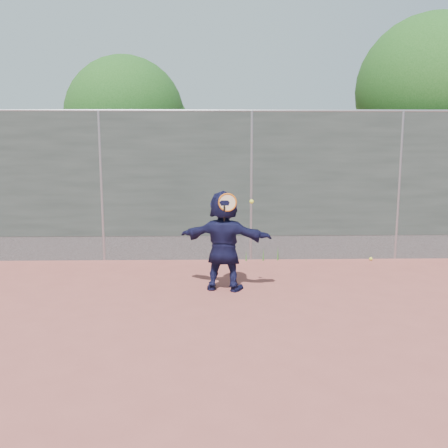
{
  "coord_description": "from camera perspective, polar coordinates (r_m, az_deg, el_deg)",
  "views": [
    {
      "loc": [
        -0.77,
        -6.5,
        2.46
      ],
      "look_at": [
        -0.59,
        1.44,
        1.1
      ],
      "focal_mm": 40.0,
      "sensor_mm": 36.0,
      "label": 1
    }
  ],
  "objects": [
    {
      "name": "player",
      "position": [
        8.11,
        0.0,
        -1.91
      ],
      "size": [
        1.6,
        0.83,
        1.64
      ],
      "primitive_type": "imported",
      "rotation": [
        0.0,
        0.0,
        2.91
      ],
      "color": "#141437",
      "rests_on": "ground"
    },
    {
      "name": "swing_action",
      "position": [
        7.81,
        0.66,
        2.37
      ],
      "size": [
        0.56,
        0.13,
        0.51
      ],
      "color": "#D26313",
      "rests_on": "ground"
    },
    {
      "name": "weed_clump",
      "position": [
        10.21,
        4.76,
        -3.46
      ],
      "size": [
        0.68,
        0.07,
        0.3
      ],
      "color": "#387226",
      "rests_on": "ground"
    },
    {
      "name": "ball_ground",
      "position": [
        10.64,
        16.43,
        -3.83
      ],
      "size": [
        0.07,
        0.07,
        0.07
      ],
      "primitive_type": "sphere",
      "color": "yellow",
      "rests_on": "ground"
    },
    {
      "name": "ground",
      "position": [
        6.99,
        5.24,
        -10.89
      ],
      "size": [
        80.0,
        80.0,
        0.0
      ],
      "primitive_type": "plane",
      "color": "#9E4C42",
      "rests_on": "ground"
    },
    {
      "name": "fence",
      "position": [
        10.07,
        3.13,
        4.73
      ],
      "size": [
        20.0,
        0.06,
        3.03
      ],
      "color": "#38423D",
      "rests_on": "ground"
    },
    {
      "name": "tree_left",
      "position": [
        13.22,
        -10.54,
        11.66
      ],
      "size": [
        3.15,
        3.0,
        4.53
      ],
      "color": "#382314",
      "rests_on": "ground"
    },
    {
      "name": "tree_right",
      "position": [
        13.45,
        23.31,
        13.37
      ],
      "size": [
        3.78,
        3.6,
        5.39
      ],
      "color": "#382314",
      "rests_on": "ground"
    }
  ]
}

